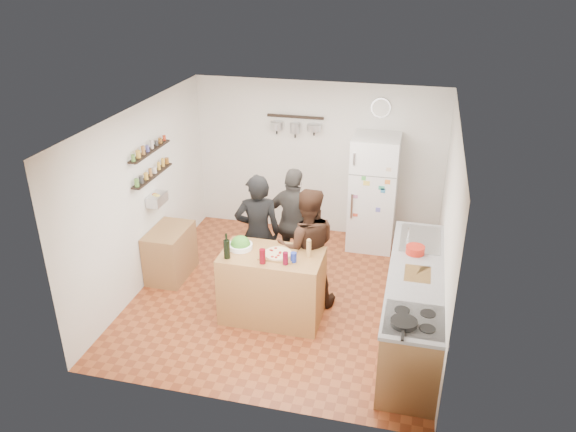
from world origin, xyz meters
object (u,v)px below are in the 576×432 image
(person_center, at_px, (307,248))
(counter_run, at_px, (414,306))
(wine_bottle, at_px, (227,249))
(wall_clock, at_px, (381,108))
(pepper_mill, at_px, (309,249))
(person_left, at_px, (258,234))
(salt_canister, at_px, (294,257))
(red_bowl, at_px, (415,250))
(fridge, at_px, (373,193))
(side_table, at_px, (170,253))
(salad_bowl, at_px, (240,246))
(person_back, at_px, (294,223))
(skillet, at_px, (404,323))
(prep_island, at_px, (272,286))

(person_center, distance_m, counter_run, 1.52)
(wine_bottle, bearing_deg, wall_clock, 61.95)
(pepper_mill, bearing_deg, counter_run, -3.63)
(wine_bottle, relative_size, person_left, 0.14)
(pepper_mill, xyz_separation_m, salt_canister, (-0.15, -0.17, -0.04))
(pepper_mill, bearing_deg, red_bowl, 16.39)
(counter_run, height_order, fridge, fridge)
(person_center, bearing_deg, salt_canister, 69.02)
(fridge, relative_size, side_table, 2.25)
(wall_clock, bearing_deg, wine_bottle, -118.05)
(salt_canister, relative_size, counter_run, 0.05)
(person_left, bearing_deg, side_table, -18.39)
(wine_bottle, height_order, counter_run, wine_bottle)
(salad_bowl, relative_size, salt_canister, 2.49)
(wine_bottle, relative_size, salt_canister, 1.96)
(person_center, xyz_separation_m, counter_run, (1.40, -0.46, -0.37))
(wine_bottle, xyz_separation_m, person_back, (0.52, 1.32, -0.22))
(red_bowl, distance_m, wall_clock, 2.58)
(wall_clock, height_order, side_table, wall_clock)
(counter_run, distance_m, fridge, 2.46)
(wine_bottle, relative_size, skillet, 0.89)
(counter_run, distance_m, wall_clock, 3.22)
(salt_canister, height_order, fridge, fridge)
(person_center, height_order, counter_run, person_center)
(person_left, xyz_separation_m, fridge, (1.37, 1.65, 0.06))
(salad_bowl, xyz_separation_m, person_center, (0.77, 0.38, -0.12))
(fridge, height_order, side_table, fridge)
(counter_run, bearing_deg, side_table, 169.00)
(side_table, bearing_deg, red_bowl, -3.68)
(wine_bottle, height_order, salt_canister, wine_bottle)
(person_back, height_order, fridge, fridge)
(red_bowl, bearing_deg, prep_island, -166.19)
(salt_canister, bearing_deg, salad_bowl, 166.72)
(person_left, distance_m, side_table, 1.41)
(salad_bowl, bearing_deg, salt_canister, -13.28)
(red_bowl, distance_m, fridge, 1.98)
(person_back, bearing_deg, person_left, 64.94)
(salt_canister, bearing_deg, prep_island, 158.20)
(person_left, bearing_deg, prep_island, 102.93)
(pepper_mill, height_order, fridge, fridge)
(person_center, bearing_deg, salad_bowl, 10.30)
(person_center, distance_m, person_back, 0.75)
(prep_island, xyz_separation_m, wine_bottle, (-0.50, -0.22, 0.57))
(salt_canister, relative_size, person_left, 0.07)
(person_center, xyz_separation_m, red_bowl, (1.35, -0.01, 0.15))
(prep_island, xyz_separation_m, salad_bowl, (-0.42, 0.05, 0.49))
(pepper_mill, distance_m, side_table, 2.31)
(skillet, xyz_separation_m, fridge, (-0.65, 3.37, -0.05))
(pepper_mill, bearing_deg, person_back, 112.06)
(side_table, bearing_deg, wine_bottle, -35.77)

